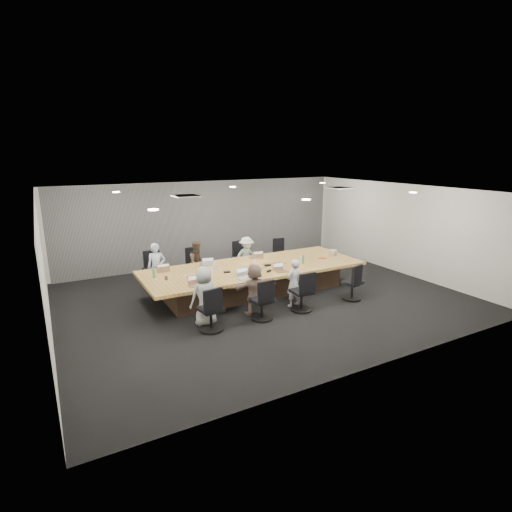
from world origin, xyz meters
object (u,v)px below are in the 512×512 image
chair_4 (211,313)px  canvas_bag (333,253)px  laptop_4 (196,285)px  person_5 (254,289)px  laptop_2 (255,257)px  person_6 (294,283)px  laptop_5 (244,278)px  laptop_0 (162,270)px  conference_table (254,278)px  bottle_clear (214,266)px  chair_5 (262,303)px  person_2 (246,257)px  chair_3 (283,257)px  snack_packet (322,258)px  stapler (269,271)px  person_1 (198,263)px  mug_brown (166,278)px  laptop_1 (205,264)px  chair_0 (154,273)px  chair_2 (241,261)px  bottle_green_right (303,260)px  laptop_6 (282,272)px  chair_1 (194,268)px  person_4 (204,296)px  bottle_green_left (154,273)px  chair_6 (301,295)px  chair_7 (352,285)px

chair_4 → canvas_bag: size_ratio=2.96×
laptop_4 → person_5: size_ratio=0.25×
laptop_2 → person_6: 2.16m
laptop_5 → person_5: bearing=-101.6°
laptop_0 → laptop_2: bearing=179.0°
conference_table → bottle_clear: (-1.08, 0.20, 0.44)m
chair_5 → person_2: size_ratio=0.61×
chair_3 → snack_packet: size_ratio=3.69×
chair_3 → stapler: (-1.91, -2.36, 0.40)m
person_1 → canvas_bag: person_1 is taller
mug_brown → person_1: bearing=46.2°
laptop_1 → bottle_clear: size_ratio=1.50×
chair_0 → chair_2: bearing=175.1°
chair_2 → person_5: 3.27m
conference_table → laptop_5: bearing=-131.9°
laptop_0 → bottle_clear: 1.37m
chair_0 → bottle_clear: (1.23, -1.50, 0.41)m
chair_2 → stapler: 2.41m
laptop_5 → conference_table: bearing=36.5°
bottle_green_right → bottle_clear: 2.46m
person_2 → laptop_6: person_2 is taller
laptop_5 → snack_packet: size_ratio=1.77×
person_2 → person_6: (-0.07, -2.70, -0.03)m
chair_0 → chair_2: 2.76m
chair_1 → laptop_4: bearing=63.6°
chair_2 → laptop_5: chair_2 is taller
chair_0 → laptop_6: bearing=132.2°
chair_1 → snack_packet: chair_1 is taller
laptop_0 → chair_1: bearing=-144.1°
chair_2 → person_2: (0.00, -0.35, 0.20)m
person_4 → canvas_bag: (4.61, 1.31, 0.14)m
laptop_0 → stapler: (2.39, -1.46, 0.02)m
chair_5 → laptop_4: bearing=140.5°
laptop_2 → chair_5: bearing=74.8°
laptop_2 → laptop_6: bearing=97.3°
stapler → chair_2: bearing=61.6°
stapler → laptop_2: bearing=56.2°
conference_table → chair_2: (0.45, 1.70, 0.02)m
bottle_clear → mug_brown: (-1.35, -0.23, -0.05)m
chair_5 → person_2: (1.17, 3.05, 0.24)m
person_1 → bottle_green_left: person_1 is taller
laptop_6 → snack_packet: 1.82m
chair_0 → chair_3: 4.29m
person_1 → canvas_bag: size_ratio=4.72×
bottle_green_left → person_4: bearing=-66.9°
person_4 → laptop_5: 1.36m
chair_5 → chair_6: chair_6 is taller
person_5 → person_2: bearing=-103.4°
chair_1 → laptop_1: chair_1 is taller
chair_7 → laptop_6: 1.87m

